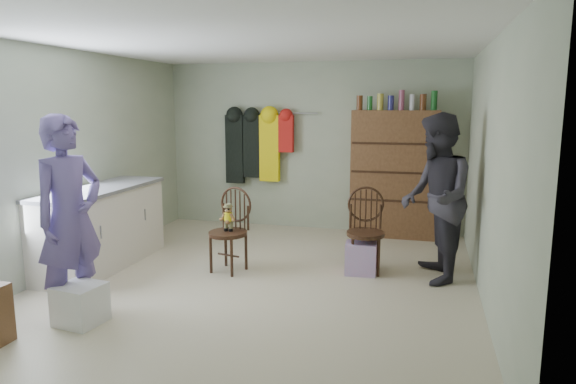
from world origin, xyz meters
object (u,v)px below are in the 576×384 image
(chair_far, at_px, (366,227))
(dresser, at_px, (394,173))
(counter, at_px, (102,227))
(chair_front, at_px, (230,225))

(chair_far, xyz_separation_m, dresser, (0.20, 1.67, 0.40))
(dresser, bearing_deg, counter, -144.32)
(counter, bearing_deg, dresser, 35.68)
(chair_far, distance_m, dresser, 1.73)
(chair_far, height_order, dresser, dresser)
(counter, xyz_separation_m, chair_far, (3.00, 0.63, 0.04))
(counter, xyz_separation_m, dresser, (3.20, 2.30, 0.44))
(chair_front, distance_m, chair_far, 1.54)
(counter, height_order, chair_far, chair_far)
(counter, distance_m, chair_front, 1.53)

